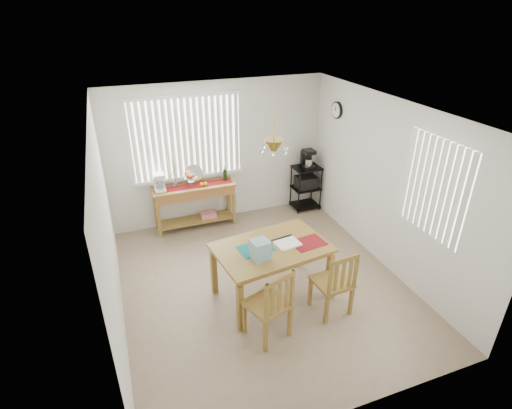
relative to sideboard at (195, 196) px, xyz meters
name	(u,v)px	position (x,y,z in m)	size (l,w,h in m)	color
ground	(263,284)	(0.53, -2.02, -0.63)	(4.00, 4.50, 0.01)	gray
room_shell	(263,180)	(0.54, -2.01, 1.07)	(4.20, 4.70, 2.70)	silver
sideboard	(195,196)	(0.00, 0.00, 0.00)	(1.48, 0.42, 0.83)	olive
sideboard_items	(179,181)	(-0.26, 0.02, 0.34)	(1.40, 0.35, 0.64)	maroon
wire_cart	(306,184)	(2.23, -0.03, -0.09)	(0.52, 0.42, 0.89)	black
cart_items	(307,159)	(2.23, -0.02, 0.43)	(0.21, 0.25, 0.37)	black
dining_table	(272,252)	(0.56, -2.28, 0.10)	(1.63, 1.17, 0.81)	olive
table_items	(267,248)	(0.43, -2.43, 0.29)	(1.22, 0.54, 0.26)	#147175
chair_left	(270,305)	(0.23, -3.03, -0.12)	(0.60, 0.60, 1.02)	olive
chair_right	(334,283)	(1.19, -2.91, -0.14)	(0.49, 0.49, 0.99)	olive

